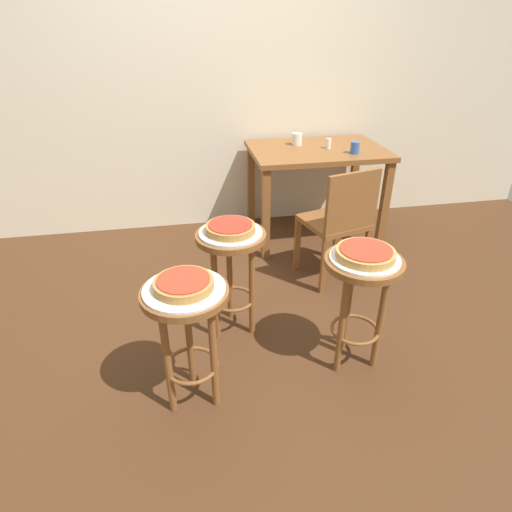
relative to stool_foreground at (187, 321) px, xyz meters
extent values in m
plane|color=#4C2D19|center=(0.45, 0.52, -0.49)|extent=(6.00, 6.00, 0.00)
cube|color=beige|center=(0.45, 2.17, 1.01)|extent=(6.00, 0.10, 3.00)
cylinder|color=brown|center=(0.00, 0.00, 0.15)|extent=(0.40, 0.40, 0.03)
cylinder|color=brown|center=(0.00, 0.12, -0.18)|extent=(0.04, 0.04, 0.62)
cylinder|color=brown|center=(-0.11, -0.06, -0.18)|extent=(0.04, 0.04, 0.62)
cylinder|color=brown|center=(0.11, -0.06, -0.18)|extent=(0.04, 0.04, 0.62)
torus|color=brown|center=(0.00, 0.00, -0.27)|extent=(0.27, 0.27, 0.02)
cylinder|color=silver|center=(0.00, 0.00, 0.17)|extent=(0.37, 0.37, 0.01)
cylinder|color=#B78442|center=(0.00, 0.00, 0.20)|extent=(0.26, 0.26, 0.04)
cylinder|color=#B23823|center=(0.00, 0.00, 0.22)|extent=(0.23, 0.23, 0.01)
cylinder|color=brown|center=(0.89, 0.11, 0.15)|extent=(0.40, 0.40, 0.03)
cylinder|color=brown|center=(0.89, 0.23, -0.18)|extent=(0.04, 0.04, 0.62)
cylinder|color=brown|center=(0.78, 0.05, -0.18)|extent=(0.04, 0.04, 0.62)
cylinder|color=brown|center=(0.99, 0.05, -0.18)|extent=(0.04, 0.04, 0.62)
torus|color=brown|center=(0.89, 0.11, -0.27)|extent=(0.27, 0.27, 0.02)
cylinder|color=white|center=(0.89, 0.11, 0.17)|extent=(0.35, 0.35, 0.01)
cylinder|color=tan|center=(0.89, 0.11, 0.20)|extent=(0.29, 0.29, 0.04)
cylinder|color=#B23823|center=(0.89, 0.11, 0.22)|extent=(0.26, 0.26, 0.01)
cylinder|color=brown|center=(0.28, 0.52, 0.15)|extent=(0.40, 0.40, 0.03)
cylinder|color=brown|center=(0.28, 0.64, -0.18)|extent=(0.04, 0.04, 0.62)
cylinder|color=brown|center=(0.17, 0.46, -0.18)|extent=(0.04, 0.04, 0.62)
cylinder|color=brown|center=(0.38, 0.46, -0.18)|extent=(0.04, 0.04, 0.62)
torus|color=brown|center=(0.28, 0.52, -0.27)|extent=(0.27, 0.27, 0.02)
cylinder|color=silver|center=(0.28, 0.52, 0.17)|extent=(0.35, 0.35, 0.01)
cylinder|color=#B78442|center=(0.28, 0.52, 0.20)|extent=(0.27, 0.27, 0.04)
cylinder|color=red|center=(0.28, 0.52, 0.22)|extent=(0.24, 0.24, 0.01)
cube|color=brown|center=(1.14, 1.70, 0.26)|extent=(1.08, 0.75, 0.04)
cube|color=brown|center=(0.65, 1.37, -0.12)|extent=(0.06, 0.06, 0.73)
cube|color=brown|center=(1.63, 1.37, -0.12)|extent=(0.06, 0.06, 0.73)
cube|color=brown|center=(0.65, 2.02, -0.12)|extent=(0.06, 0.06, 0.73)
cube|color=brown|center=(1.63, 2.02, -0.12)|extent=(0.06, 0.06, 0.73)
cylinder|color=#3360B2|center=(1.38, 1.50, 0.33)|extent=(0.07, 0.07, 0.09)
cylinder|color=silver|center=(1.01, 1.82, 0.33)|extent=(0.08, 0.08, 0.10)
cylinder|color=white|center=(1.23, 1.67, 0.32)|extent=(0.04, 0.04, 0.08)
cube|color=brown|center=(1.07, 1.02, -0.06)|extent=(0.49, 0.49, 0.04)
cube|color=brown|center=(1.12, 0.85, 0.16)|extent=(0.39, 0.13, 0.40)
cube|color=brown|center=(1.20, 1.24, -0.28)|extent=(0.04, 0.04, 0.42)
cube|color=brown|center=(0.85, 1.15, -0.28)|extent=(0.04, 0.04, 0.42)
cube|color=brown|center=(1.29, 0.89, -0.28)|extent=(0.04, 0.04, 0.42)
cube|color=brown|center=(0.94, 0.80, -0.28)|extent=(0.04, 0.04, 0.42)
camera|label=1|loc=(0.02, -1.60, 1.22)|focal=30.11mm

